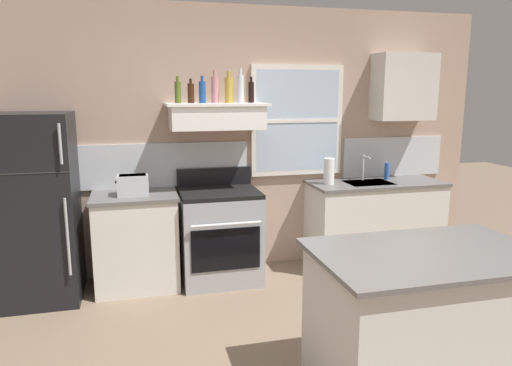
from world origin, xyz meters
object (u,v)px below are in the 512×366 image
(bottle_brown_stout, at_px, (191,93))
(dish_soap_bottle, at_px, (387,171))
(paper_towel_roll, at_px, (329,171))
(stove_range, at_px, (220,235))
(bottle_champagne_gold_foil, at_px, (229,90))
(kitchen_island, at_px, (425,321))
(bottle_clear_tall, at_px, (240,89))
(bottle_blue_liqueur, at_px, (202,92))
(bottle_rose_pink, at_px, (215,89))
(toaster, at_px, (133,185))
(bottle_balsamic_dark, at_px, (251,92))
(bottle_olive_oil_square, at_px, (178,92))
(refrigerator, at_px, (35,209))

(bottle_brown_stout, height_order, dish_soap_bottle, bottle_brown_stout)
(bottle_brown_stout, bearing_deg, paper_towel_roll, -3.77)
(stove_range, xyz_separation_m, dish_soap_bottle, (1.88, 0.14, 0.54))
(bottle_champagne_gold_foil, relative_size, kitchen_island, 0.21)
(bottle_clear_tall, bearing_deg, bottle_blue_liqueur, 171.85)
(bottle_rose_pink, xyz_separation_m, dish_soap_bottle, (1.88, -0.01, -0.88))
(bottle_brown_stout, height_order, kitchen_island, bottle_brown_stout)
(toaster, bearing_deg, bottle_rose_pink, 10.37)
(bottle_blue_liqueur, bearing_deg, stove_range, -41.30)
(bottle_blue_liqueur, relative_size, kitchen_island, 0.18)
(bottle_balsamic_dark, bearing_deg, bottle_olive_oil_square, -178.54)
(bottle_clear_tall, distance_m, bottle_balsamic_dark, 0.16)
(toaster, bearing_deg, dish_soap_bottle, 2.95)
(bottle_olive_oil_square, distance_m, bottle_brown_stout, 0.12)
(stove_range, height_order, dish_soap_bottle, same)
(bottle_champagne_gold_foil, bearing_deg, bottle_blue_liqueur, 176.50)
(bottle_brown_stout, relative_size, bottle_champagne_gold_foil, 0.76)
(bottle_balsamic_dark, bearing_deg, dish_soap_bottle, -0.64)
(bottle_blue_liqueur, height_order, kitchen_island, bottle_blue_liqueur)
(bottle_olive_oil_square, bearing_deg, bottle_clear_tall, -7.37)
(bottle_champagne_gold_foil, bearing_deg, paper_towel_roll, -3.26)
(bottle_blue_liqueur, xyz_separation_m, dish_soap_bottle, (2.01, 0.03, -0.85))
(bottle_champagne_gold_foil, height_order, kitchen_island, bottle_champagne_gold_foil)
(bottle_brown_stout, distance_m, bottle_rose_pink, 0.24)
(stove_range, relative_size, bottle_rose_pink, 3.52)
(bottle_clear_tall, bearing_deg, bottle_champagne_gold_foil, 161.20)
(bottle_rose_pink, relative_size, dish_soap_bottle, 1.72)
(bottle_brown_stout, distance_m, bottle_blue_liqueur, 0.11)
(paper_towel_roll, bearing_deg, bottle_balsamic_dark, 171.65)
(bottle_blue_liqueur, xyz_separation_m, bottle_clear_tall, (0.36, -0.05, 0.03))
(bottle_brown_stout, distance_m, dish_soap_bottle, 2.27)
(bottle_brown_stout, height_order, bottle_blue_liqueur, bottle_blue_liqueur)
(paper_towel_roll, distance_m, kitchen_island, 2.20)
(bottle_olive_oil_square, xyz_separation_m, bottle_brown_stout, (0.12, -0.01, -0.01))
(bottle_balsamic_dark, height_order, paper_towel_roll, bottle_balsamic_dark)
(bottle_balsamic_dark, bearing_deg, toaster, -172.41)
(bottle_olive_oil_square, bearing_deg, refrigerator, -173.00)
(kitchen_island, bearing_deg, refrigerator, 141.56)
(refrigerator, relative_size, bottle_brown_stout, 7.34)
(bottle_rose_pink, distance_m, bottle_clear_tall, 0.25)
(stove_range, relative_size, bottle_blue_liqueur, 4.29)
(bottle_balsamic_dark, bearing_deg, bottle_brown_stout, -177.55)
(refrigerator, height_order, bottle_rose_pink, bottle_rose_pink)
(bottle_clear_tall, height_order, dish_soap_bottle, bottle_clear_tall)
(bottle_olive_oil_square, distance_m, bottle_champagne_gold_foil, 0.48)
(bottle_balsamic_dark, bearing_deg, paper_towel_roll, -8.35)
(stove_range, xyz_separation_m, bottle_champagne_gold_foil, (0.13, 0.10, 1.41))
(bottle_rose_pink, height_order, kitchen_island, bottle_rose_pink)
(kitchen_island, bearing_deg, bottle_balsamic_dark, 104.25)
(refrigerator, distance_m, toaster, 0.86)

